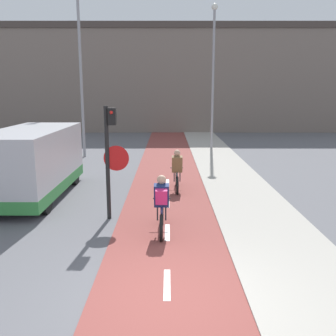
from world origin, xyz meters
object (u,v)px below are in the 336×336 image
(street_lamp_sidewalk, at_px, (214,65))
(cyclist_far, at_px, (178,172))
(traffic_light_pole, at_px, (111,150))
(cyclist_near, at_px, (162,205))
(street_lamp_far, at_px, (81,60))
(van, at_px, (33,164))

(street_lamp_sidewalk, height_order, cyclist_far, street_lamp_sidewalk)
(street_lamp_sidewalk, bearing_deg, traffic_light_pole, -108.28)
(traffic_light_pole, height_order, cyclist_near, traffic_light_pole)
(street_lamp_far, relative_size, street_lamp_sidewalk, 1.01)
(traffic_light_pole, bearing_deg, cyclist_near, -37.45)
(street_lamp_far, bearing_deg, cyclist_near, -68.51)
(cyclist_near, xyz_separation_m, van, (-4.21, 3.14, 0.40))
(cyclist_near, distance_m, cyclist_far, 3.99)
(cyclist_near, height_order, van, van)
(traffic_light_pole, xyz_separation_m, cyclist_far, (1.83, 2.92, -1.23))
(street_lamp_sidewalk, distance_m, cyclist_far, 10.65)
(street_lamp_far, relative_size, cyclist_far, 4.88)
(street_lamp_far, bearing_deg, street_lamp_sidewalk, 21.16)
(street_lamp_far, xyz_separation_m, cyclist_near, (4.24, -10.77, -4.21))
(street_lamp_far, xyz_separation_m, street_lamp_sidewalk, (6.99, 2.70, -0.04))
(street_lamp_far, bearing_deg, traffic_light_pole, -73.50)
(street_lamp_sidewalk, relative_size, van, 1.59)
(street_lamp_sidewalk, xyz_separation_m, van, (-6.96, -10.33, -3.77))
(street_lamp_far, relative_size, van, 1.60)
(cyclist_near, bearing_deg, cyclist_far, 83.25)
(traffic_light_pole, relative_size, van, 0.59)
(street_lamp_far, distance_m, street_lamp_sidewalk, 7.49)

